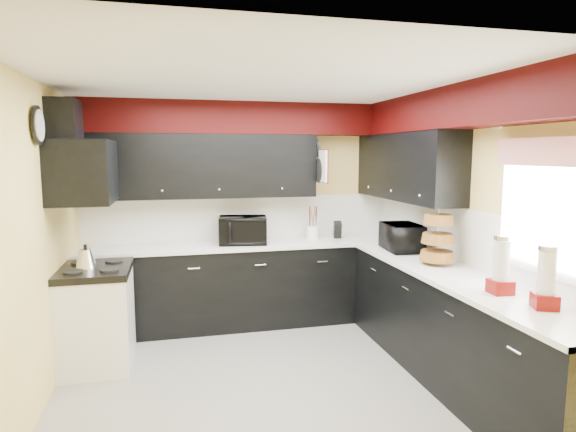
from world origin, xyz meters
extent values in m
plane|color=gray|center=(0.00, 0.00, 0.00)|extent=(3.60, 3.60, 0.00)
cube|color=#E0C666|center=(0.00, 1.80, 1.25)|extent=(3.60, 0.06, 2.50)
cube|color=#E0C666|center=(1.80, 0.00, 1.25)|extent=(0.06, 3.60, 2.50)
cube|color=#E0C666|center=(-1.80, 0.00, 1.25)|extent=(0.06, 3.60, 2.50)
cube|color=white|center=(0.00, 0.00, 2.50)|extent=(3.60, 3.60, 0.06)
cube|color=black|center=(0.00, 1.50, 0.45)|extent=(3.60, 0.60, 0.90)
cube|color=black|center=(1.50, -0.30, 0.45)|extent=(0.60, 3.00, 0.90)
cube|color=white|center=(0.00, 1.50, 0.92)|extent=(3.62, 0.64, 0.04)
cube|color=white|center=(1.50, -0.30, 0.92)|extent=(0.64, 3.02, 0.04)
cube|color=white|center=(0.00, 1.79, 1.19)|extent=(3.60, 0.02, 0.50)
cube|color=white|center=(1.79, 0.00, 1.19)|extent=(0.02, 3.60, 0.50)
cube|color=black|center=(-0.50, 1.62, 1.80)|extent=(2.60, 0.35, 0.70)
cube|color=black|center=(1.62, 0.90, 1.80)|extent=(0.35, 1.80, 0.70)
cube|color=black|center=(0.00, 1.62, 2.33)|extent=(3.60, 0.36, 0.35)
cube|color=black|center=(1.62, -0.18, 2.33)|extent=(0.36, 3.24, 0.35)
cube|color=white|center=(-1.50, 0.75, 0.43)|extent=(0.60, 0.75, 0.86)
cube|color=black|center=(-1.50, 0.75, 0.89)|extent=(0.62, 0.77, 0.06)
cube|color=black|center=(-1.55, 0.75, 1.78)|extent=(0.50, 0.78, 0.55)
cube|color=black|center=(-1.68, 0.75, 2.20)|extent=(0.24, 0.40, 0.40)
cube|color=red|center=(1.73, -0.90, 1.95)|extent=(0.04, 0.88, 0.20)
cube|color=white|center=(0.83, 1.30, 1.80)|extent=(0.03, 0.26, 0.35)
imported|color=black|center=(-0.04, 1.47, 1.09)|extent=(0.58, 0.50, 0.30)
imported|color=black|center=(1.51, 0.70, 1.08)|extent=(0.38, 0.53, 0.28)
cylinder|color=white|center=(0.80, 1.56, 1.02)|extent=(0.19, 0.19, 0.16)
cube|color=black|center=(1.10, 1.56, 1.04)|extent=(0.11, 0.14, 0.19)
camera|label=1|loc=(-0.80, -3.78, 1.94)|focal=30.00mm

